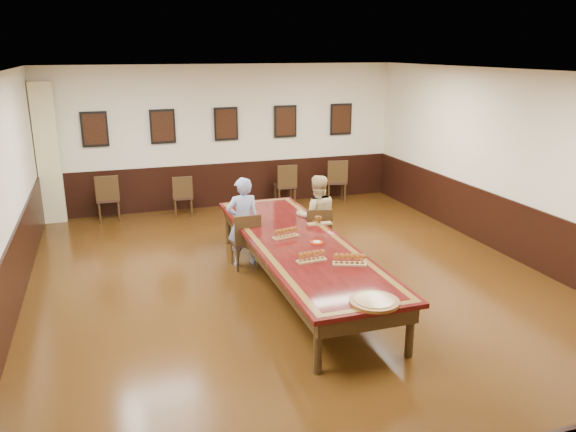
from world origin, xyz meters
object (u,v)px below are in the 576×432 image
object	(u,v)px
spare_chair_c	(285,184)
conference_table	(298,250)
person_man	(243,222)
chair_woman	(317,233)
spare_chair_b	(183,195)
chair_man	(245,240)
spare_chair_a	(108,197)
person_woman	(317,216)
spare_chair_d	(336,180)
carved_platter	(374,301)

from	to	relation	value
spare_chair_c	conference_table	bearing A→B (deg)	77.85
person_man	conference_table	size ratio (longest dim) A/B	0.30
chair_woman	spare_chair_b	xyz separation A→B (m)	(-1.84, 3.40, -0.02)
person_man	conference_table	xyz separation A→B (m)	(0.56, -1.18, -0.15)
chair_man	person_man	distance (m)	0.30
spare_chair_a	conference_table	bearing A→B (deg)	119.80
spare_chair_a	conference_table	xyz separation A→B (m)	(2.67, -4.60, 0.11)
chair_man	chair_woman	bearing A→B (deg)	178.76
spare_chair_a	spare_chair_c	world-z (taller)	spare_chair_a
spare_chair_c	person_woman	world-z (taller)	person_woman
spare_chair_b	spare_chair_d	xyz separation A→B (m)	(3.66, 0.10, 0.06)
spare_chair_a	spare_chair_b	bearing A→B (deg)	175.26
spare_chair_b	spare_chair_c	bearing A→B (deg)	-172.83
carved_platter	spare_chair_d	bearing A→B (deg)	70.42
spare_chair_c	chair_woman	bearing A→B (deg)	84.47
carved_platter	spare_chair_c	bearing A→B (deg)	80.34
person_woman	conference_table	distance (m)	1.40
spare_chair_a	person_man	world-z (taller)	person_man
spare_chair_d	person_woman	size ratio (longest dim) A/B	0.70
chair_man	person_man	bearing A→B (deg)	-90.00
carved_platter	chair_man	bearing A→B (deg)	101.22
conference_table	spare_chair_a	bearing A→B (deg)	120.11
spare_chair_d	carved_platter	xyz separation A→B (m)	(-2.44, -6.87, 0.26)
conference_table	carved_platter	bearing A→B (deg)	-87.31
person_man	person_woman	bearing A→B (deg)	178.59
spare_chair_c	person_man	xyz separation A→B (m)	(-1.84, -3.42, 0.27)
person_woman	carved_platter	size ratio (longest dim) A/B	2.18
spare_chair_d	chair_man	bearing A→B (deg)	61.40
spare_chair_d	person_man	bearing A→B (deg)	60.55
person_woman	conference_table	world-z (taller)	person_woman
spare_chair_c	spare_chair_d	size ratio (longest dim) A/B	0.96
spare_chair_a	chair_woman	bearing A→B (deg)	133.65
spare_chair_b	spare_chair_c	size ratio (longest dim) A/B	0.92
chair_woman	spare_chair_a	bearing A→B (deg)	-34.07
chair_man	carved_platter	distance (m)	3.45
chair_man	spare_chair_c	xyz separation A→B (m)	(1.84, 3.52, 0.01)
spare_chair_b	carved_platter	distance (m)	6.89
chair_woman	carved_platter	bearing A→B (deg)	91.56
chair_woman	spare_chair_c	world-z (taller)	spare_chair_c
chair_man	conference_table	bearing A→B (deg)	116.22
person_woman	carved_platter	distance (m)	3.53
spare_chair_d	spare_chair_b	bearing A→B (deg)	14.59
person_woman	chair_man	bearing A→B (deg)	16.23
spare_chair_a	spare_chair_c	xyz separation A→B (m)	(3.95, 0.01, -0.01)
chair_man	spare_chair_c	size ratio (longest dim) A/B	0.97
spare_chair_c	person_man	world-z (taller)	person_man
chair_man	conference_table	size ratio (longest dim) A/B	0.19
conference_table	spare_chair_d	bearing A→B (deg)	60.87
chair_woman	person_woman	world-z (taller)	person_woman
person_woman	carved_platter	bearing A→B (deg)	91.51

